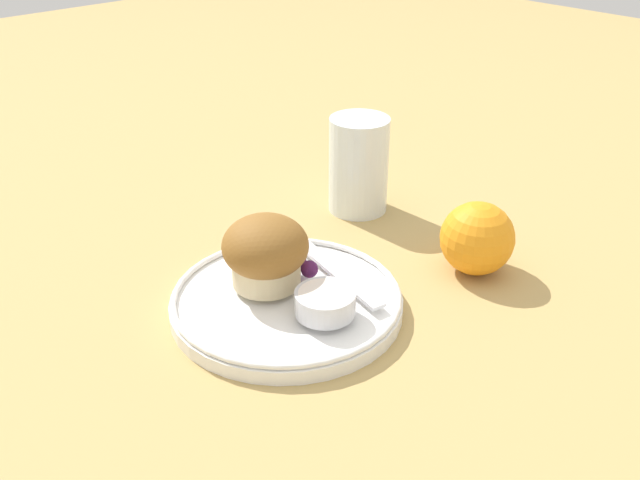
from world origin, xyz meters
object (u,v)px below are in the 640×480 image
at_px(muffin, 266,252).
at_px(orange_fruit, 477,238).
at_px(butter_knife, 328,264).
at_px(juice_glass, 359,165).

xyz_separation_m(muffin, orange_fruit, (0.11, 0.19, -0.02)).
bearing_deg(muffin, butter_knife, 74.12).
height_order(muffin, butter_knife, muffin).
relative_size(orange_fruit, juice_glass, 0.66).
bearing_deg(butter_knife, orange_fruit, 67.71).
xyz_separation_m(butter_knife, juice_glass, (-0.10, 0.14, 0.04)).
height_order(muffin, juice_glass, juice_glass).
bearing_deg(butter_knife, juice_glass, 135.99).
bearing_deg(muffin, orange_fruit, 61.42).
relative_size(muffin, butter_knife, 0.46).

